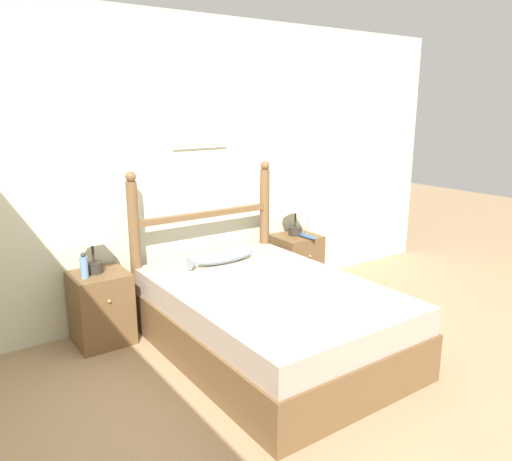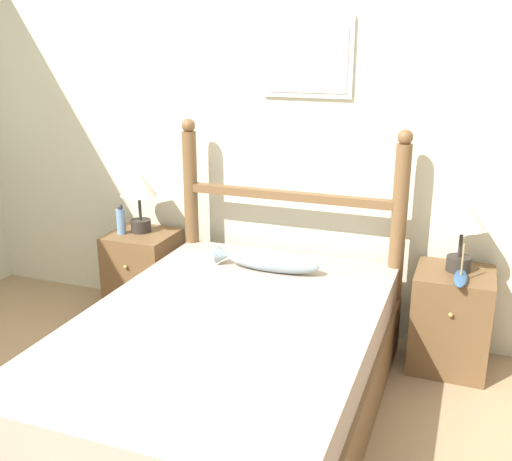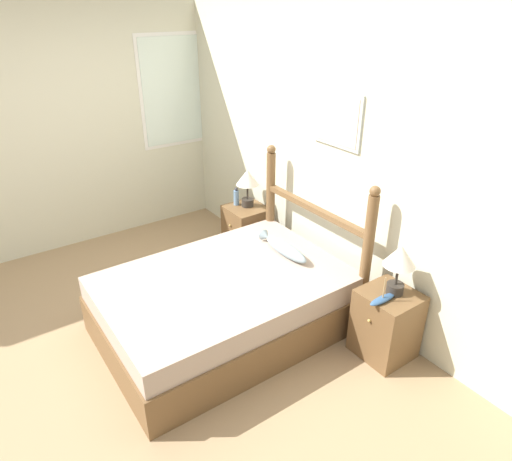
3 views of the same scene
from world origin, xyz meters
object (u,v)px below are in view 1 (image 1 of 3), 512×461
(bed, at_px, (270,319))
(nightstand_left, at_px, (101,308))
(model_boat, at_px, (307,236))
(bottle, at_px, (84,266))
(fish_pillow, at_px, (223,257))
(table_lamp_left, at_px, (92,236))
(nightstand_right, at_px, (296,263))
(table_lamp_right, at_px, (296,206))

(bed, xyz_separation_m, nightstand_left, (-0.98, 0.88, 0.02))
(bed, relative_size, model_boat, 7.79)
(bottle, relative_size, fish_pillow, 0.33)
(nightstand_left, xyz_separation_m, table_lamp_left, (-0.02, 0.03, 0.57))
(nightstand_left, xyz_separation_m, nightstand_right, (1.95, 0.00, 0.00))
(nightstand_left, bearing_deg, bottle, -156.69)
(bed, bearing_deg, table_lamp_right, 42.66)
(bottle, bearing_deg, bed, -37.23)
(bed, xyz_separation_m, table_lamp_left, (-1.00, 0.91, 0.59))
(bottle, xyz_separation_m, fish_pillow, (1.08, -0.19, -0.07))
(nightstand_right, bearing_deg, table_lamp_right, 73.96)
(nightstand_right, relative_size, fish_pillow, 0.94)
(nightstand_left, bearing_deg, table_lamp_left, 122.15)
(model_boat, height_order, fish_pillow, model_boat)
(table_lamp_left, bearing_deg, nightstand_right, -0.88)
(table_lamp_left, bearing_deg, bottle, -140.33)
(model_boat, bearing_deg, table_lamp_left, 175.48)
(table_lamp_left, bearing_deg, fish_pillow, -15.71)
(bed, relative_size, nightstand_left, 3.51)
(bed, bearing_deg, fish_pillow, 91.49)
(nightstand_left, distance_m, nightstand_right, 1.95)
(bed, relative_size, bottle, 10.06)
(table_lamp_right, bearing_deg, bed, -137.34)
(nightstand_right, bearing_deg, bottle, -178.62)
(nightstand_right, relative_size, bottle, 2.86)
(bed, relative_size, nightstand_right, 3.51)
(table_lamp_right, relative_size, model_boat, 1.59)
(bottle, distance_m, model_boat, 2.10)
(nightstand_right, bearing_deg, table_lamp_left, 179.12)
(model_boat, distance_m, fish_pillow, 1.03)
(nightstand_left, bearing_deg, model_boat, -3.69)
(nightstand_right, distance_m, model_boat, 0.33)
(table_lamp_right, xyz_separation_m, fish_pillow, (-1.00, -0.27, -0.27))
(bed, relative_size, table_lamp_right, 4.89)
(nightstand_right, relative_size, table_lamp_right, 1.39)
(nightstand_left, xyz_separation_m, fish_pillow, (0.96, -0.24, 0.30))
(table_lamp_left, relative_size, table_lamp_right, 1.00)
(bed, distance_m, table_lamp_left, 1.47)
(table_lamp_right, distance_m, fish_pillow, 1.07)
(bottle, bearing_deg, fish_pillow, -10.27)
(bottle, xyz_separation_m, model_boat, (2.10, -0.08, -0.07))
(nightstand_right, distance_m, table_lamp_left, 2.05)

